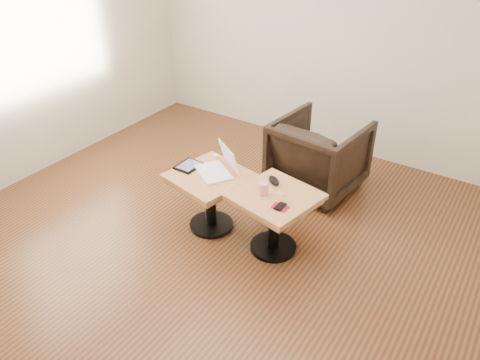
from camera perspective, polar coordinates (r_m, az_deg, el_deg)
The scene contains 11 objects.
room_shell at distance 3.19m, azimuth -4.45°, elevation 10.53°, with size 4.52×4.52×2.71m.
side_table_left at distance 3.90m, azimuth -3.69°, elevation -0.98°, with size 0.69×0.69×0.53m.
side_table_right at distance 3.65m, azimuth 4.28°, elevation -3.53°, with size 0.68×0.68×0.53m.
laptop at distance 3.84m, azimuth -2.64°, elevation 1.55°, with size 0.43×0.41×0.23m.
tablet at distance 3.95m, azimuth -6.28°, elevation 1.73°, with size 0.17×0.22×0.02m.
charging_adapter at distance 4.07m, azimuth -3.00°, elevation 2.93°, with size 0.04×0.04×0.02m, color white.
glasses_case at distance 3.71m, azimuth 4.15°, elevation -0.04°, with size 0.14×0.06×0.05m, color black.
striped_cup at distance 3.56m, azimuth 2.87°, elevation -1.04°, with size 0.07×0.07×0.10m, color #C13A5A.
earbuds_tangle at distance 3.59m, azimuth 5.03°, elevation -1.62°, with size 0.08×0.05×0.01m.
phone_on_sleeve at distance 3.44m, azimuth 4.93°, elevation -3.26°, with size 0.12×0.11×0.01m.
armchair at distance 4.52m, azimuth 9.57°, elevation 3.02°, with size 0.76×0.79×0.72m, color black.
Camera 1 is at (1.84, -2.34, 2.50)m, focal length 35.00 mm.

